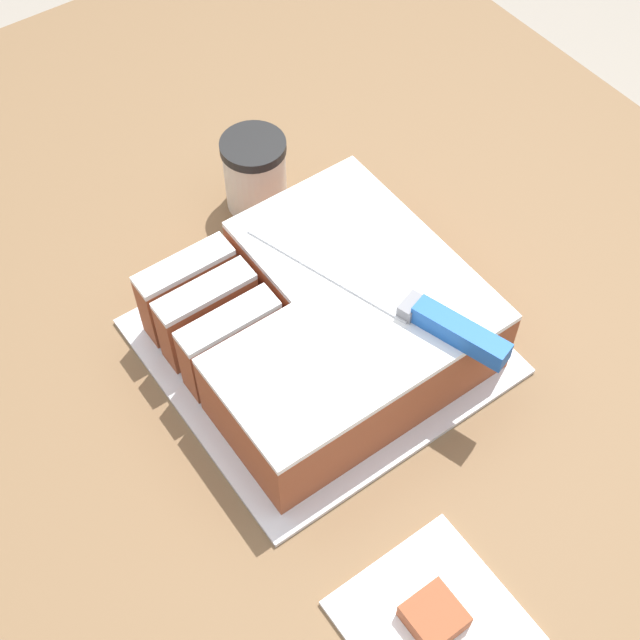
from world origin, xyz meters
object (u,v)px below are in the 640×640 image
cake_board (320,346)px  coffee_cup (255,173)px  brownie (434,617)px  knife (427,315)px  cake (327,321)px

cake_board → coffee_cup: bearing=163.8°
cake_board → brownie: (0.30, -0.09, 0.01)m
knife → brownie: 0.28m
cake_board → knife: bearing=36.5°
coffee_cup → brownie: coffee_cup is taller
cake → coffee_cup: bearing=165.3°
cake_board → cake: cake is taller
cake → coffee_cup: same height
cake → coffee_cup: 0.23m
cake → cake_board: bearing=-133.1°
knife → coffee_cup: size_ratio=3.03×
brownie → cake: bearing=161.8°
cake_board → knife: 0.15m
cake_board → coffee_cup: size_ratio=3.43×
cake → brownie: (0.29, -0.10, -0.03)m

